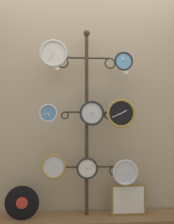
# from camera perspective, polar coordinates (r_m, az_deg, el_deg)

# --- Properties ---
(shop_wall) EXTENTS (4.40, 0.04, 2.80)m
(shop_wall) POSITION_cam_1_polar(r_m,az_deg,el_deg) (3.01, -0.32, 4.45)
(shop_wall) COLOR tan
(shop_wall) RESTS_ON ground_plane
(low_shelf) EXTENTS (2.20, 0.36, 0.06)m
(low_shelf) POSITION_cam_1_polar(r_m,az_deg,el_deg) (2.97, 0.02, -22.40)
(low_shelf) COLOR brown
(low_shelf) RESTS_ON ground_plane
(display_stand) EXTENTS (0.70, 0.33, 2.06)m
(display_stand) POSITION_cam_1_polar(r_m,az_deg,el_deg) (2.85, -0.08, -7.57)
(display_stand) COLOR #382D1E
(display_stand) RESTS_ON ground_plane
(clock_top_left) EXTENTS (0.29, 0.04, 0.29)m
(clock_top_left) POSITION_cam_1_polar(r_m,az_deg,el_deg) (2.83, -7.31, 12.53)
(clock_top_left) COLOR silver
(clock_top_right) EXTENTS (0.20, 0.04, 0.20)m
(clock_top_right) POSITION_cam_1_polar(r_m,az_deg,el_deg) (2.87, 7.97, 10.89)
(clock_top_right) COLOR #60A8DB
(clock_middle_left) EXTENTS (0.19, 0.04, 0.19)m
(clock_middle_left) POSITION_cam_1_polar(r_m,az_deg,el_deg) (2.72, -8.43, -0.23)
(clock_middle_left) COLOR #4C84B2
(clock_middle_center) EXTENTS (0.26, 0.04, 0.26)m
(clock_middle_center) POSITION_cam_1_polar(r_m,az_deg,el_deg) (2.76, 1.06, -0.25)
(clock_middle_center) COLOR silver
(clock_middle_right) EXTENTS (0.31, 0.04, 0.31)m
(clock_middle_right) POSITION_cam_1_polar(r_m,az_deg,el_deg) (2.77, 7.44, -0.29)
(clock_middle_right) COLOR black
(clock_bottom_left) EXTENTS (0.26, 0.04, 0.26)m
(clock_bottom_left) POSITION_cam_1_polar(r_m,az_deg,el_deg) (2.78, -7.31, -11.66)
(clock_bottom_left) COLOR silver
(clock_bottom_center) EXTENTS (0.23, 0.04, 0.23)m
(clock_bottom_center) POSITION_cam_1_polar(r_m,az_deg,el_deg) (2.80, -0.03, -12.15)
(clock_bottom_center) COLOR silver
(clock_bottom_right) EXTENTS (0.27, 0.04, 0.27)m
(clock_bottom_right) POSITION_cam_1_polar(r_m,az_deg,el_deg) (2.84, 8.33, -12.87)
(clock_bottom_right) COLOR silver
(vinyl_record) EXTENTS (0.35, 0.01, 0.35)m
(vinyl_record) POSITION_cam_1_polar(r_m,az_deg,el_deg) (2.89, -13.99, -18.65)
(vinyl_record) COLOR black
(vinyl_record) RESTS_ON low_shelf
(picture_frame) EXTENTS (0.37, 0.02, 0.32)m
(picture_frame) POSITION_cam_1_polar(r_m,az_deg,el_deg) (2.98, 9.02, -18.36)
(picture_frame) COLOR olive
(picture_frame) RESTS_ON low_shelf
(price_tag_upper) EXTENTS (0.04, 0.00, 0.03)m
(price_tag_upper) POSITION_cam_1_polar(r_m,az_deg,el_deg) (2.79, -6.49, 9.36)
(price_tag_upper) COLOR white
(price_tag_mid) EXTENTS (0.04, 0.00, 0.03)m
(price_tag_mid) POSITION_cam_1_polar(r_m,az_deg,el_deg) (2.86, 8.55, 8.55)
(price_tag_mid) COLOR white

